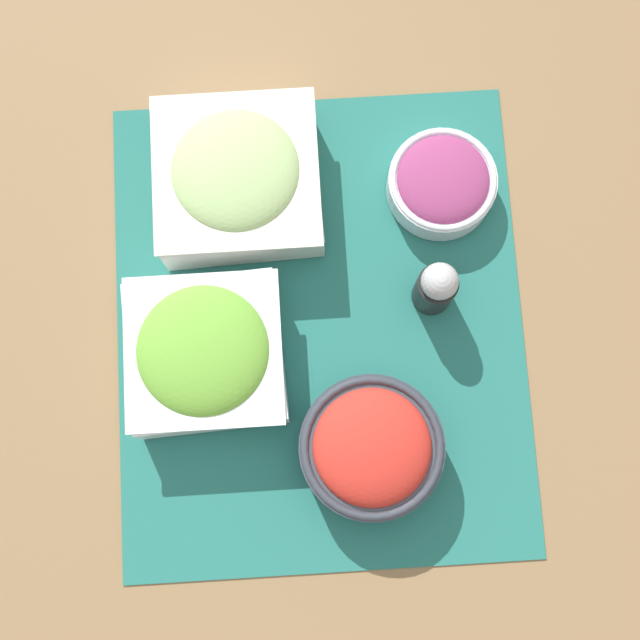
{
  "coord_description": "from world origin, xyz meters",
  "views": [
    {
      "loc": [
        0.16,
        -0.01,
        0.96
      ],
      "look_at": [
        0.0,
        0.0,
        0.03
      ],
      "focal_mm": 50.0,
      "sensor_mm": 36.0,
      "label": 1
    }
  ],
  "objects_px": {
    "onion_bowl": "(442,183)",
    "cucumber_bowl": "(237,177)",
    "tomato_bowl": "(371,448)",
    "pepper_shaker": "(436,287)",
    "lettuce_bowl": "(205,353)"
  },
  "relations": [
    {
      "from": "onion_bowl",
      "to": "tomato_bowl",
      "type": "height_order",
      "value": "tomato_bowl"
    },
    {
      "from": "tomato_bowl",
      "to": "pepper_shaker",
      "type": "height_order",
      "value": "pepper_shaker"
    },
    {
      "from": "tomato_bowl",
      "to": "cucumber_bowl",
      "type": "bearing_deg",
      "value": -157.4
    },
    {
      "from": "cucumber_bowl",
      "to": "tomato_bowl",
      "type": "bearing_deg",
      "value": 22.6
    },
    {
      "from": "onion_bowl",
      "to": "lettuce_bowl",
      "type": "bearing_deg",
      "value": -56.48
    },
    {
      "from": "onion_bowl",
      "to": "cucumber_bowl",
      "type": "xyz_separation_m",
      "value": [
        -0.01,
        -0.22,
        0.01
      ]
    },
    {
      "from": "pepper_shaker",
      "to": "cucumber_bowl",
      "type": "bearing_deg",
      "value": -123.54
    },
    {
      "from": "cucumber_bowl",
      "to": "pepper_shaker",
      "type": "distance_m",
      "value": 0.24
    },
    {
      "from": "lettuce_bowl",
      "to": "onion_bowl",
      "type": "xyz_separation_m",
      "value": [
        -0.17,
        0.26,
        -0.02
      ]
    },
    {
      "from": "tomato_bowl",
      "to": "pepper_shaker",
      "type": "bearing_deg",
      "value": 153.84
    },
    {
      "from": "lettuce_bowl",
      "to": "cucumber_bowl",
      "type": "bearing_deg",
      "value": 167.62
    },
    {
      "from": "lettuce_bowl",
      "to": "cucumber_bowl",
      "type": "relative_size",
      "value": 0.93
    },
    {
      "from": "cucumber_bowl",
      "to": "pepper_shaker",
      "type": "relative_size",
      "value": 1.94
    },
    {
      "from": "tomato_bowl",
      "to": "pepper_shaker",
      "type": "xyz_separation_m",
      "value": [
        -0.16,
        0.08,
        0.0
      ]
    },
    {
      "from": "onion_bowl",
      "to": "cucumber_bowl",
      "type": "distance_m",
      "value": 0.22
    }
  ]
}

